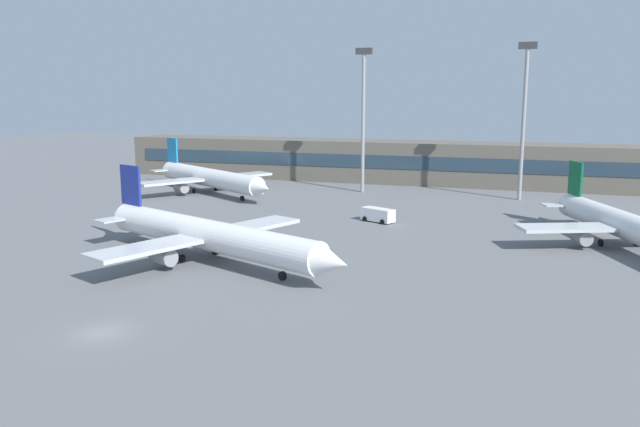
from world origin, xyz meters
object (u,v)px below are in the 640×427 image
(airplane_near, at_px, (210,236))
(floodlight_tower_west, at_px, (524,111))
(airplane_far, at_px, (210,178))
(service_van_white, at_px, (378,215))
(airplane_mid, at_px, (628,227))
(floodlight_tower_east, at_px, (363,111))

(airplane_near, distance_m, floodlight_tower_west, 67.35)
(airplane_far, xyz_separation_m, service_van_white, (37.73, -17.49, -1.94))
(airplane_mid, relative_size, floodlight_tower_west, 1.29)
(airplane_far, distance_m, floodlight_tower_east, 32.60)
(airplane_mid, bearing_deg, floodlight_tower_east, 140.10)
(floodlight_tower_east, bearing_deg, service_van_white, -70.82)
(airplane_near, height_order, airplane_mid, airplane_near)
(airplane_mid, relative_size, airplane_far, 1.01)
(airplane_near, bearing_deg, service_van_white, 66.12)
(airplane_near, distance_m, service_van_white, 31.66)
(floodlight_tower_west, distance_m, floodlight_tower_east, 29.80)
(airplane_near, relative_size, floodlight_tower_west, 1.37)
(airplane_near, relative_size, service_van_white, 6.92)
(service_van_white, relative_size, floodlight_tower_east, 0.20)
(airplane_near, xyz_separation_m, service_van_white, (12.79, 28.89, -1.93))
(airplane_mid, distance_m, floodlight_tower_east, 58.02)
(airplane_mid, distance_m, floodlight_tower_west, 40.72)
(airplane_far, bearing_deg, floodlight_tower_west, 10.93)
(airplane_mid, distance_m, airplane_far, 75.32)
(airplane_near, bearing_deg, floodlight_tower_west, 60.47)
(airplane_near, height_order, service_van_white, airplane_near)
(airplane_near, bearing_deg, airplane_far, 118.27)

